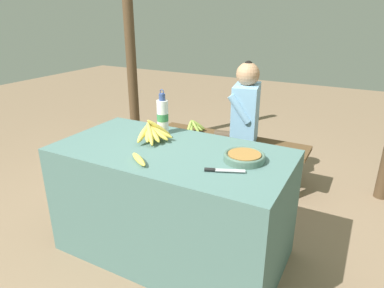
% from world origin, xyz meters
% --- Properties ---
extents(ground_plane, '(12.00, 12.00, 0.00)m').
position_xyz_m(ground_plane, '(0.00, 0.00, 0.00)').
color(ground_plane, '#846B51').
extents(market_counter, '(1.41, 0.73, 0.72)m').
position_xyz_m(market_counter, '(0.00, 0.00, 0.36)').
color(market_counter, '#4C706B').
rests_on(market_counter, ground_plane).
extents(banana_bunch_ripe, '(0.19, 0.29, 0.14)m').
position_xyz_m(banana_bunch_ripe, '(-0.17, 0.07, 0.79)').
color(banana_bunch_ripe, '#4C381E').
rests_on(banana_bunch_ripe, market_counter).
extents(serving_bowl, '(0.23, 0.23, 0.04)m').
position_xyz_m(serving_bowl, '(0.44, 0.05, 0.75)').
color(serving_bowl, '#4C6B5B').
rests_on(serving_bowl, market_counter).
extents(water_bottle, '(0.08, 0.08, 0.30)m').
position_xyz_m(water_bottle, '(-0.20, 0.22, 0.84)').
color(water_bottle, white).
rests_on(water_bottle, market_counter).
extents(loose_banana_front, '(0.17, 0.13, 0.04)m').
position_xyz_m(loose_banana_front, '(-0.06, -0.24, 0.74)').
color(loose_banana_front, '#E0C64C').
rests_on(loose_banana_front, market_counter).
extents(knife, '(0.20, 0.10, 0.02)m').
position_xyz_m(knife, '(0.37, -0.14, 0.73)').
color(knife, '#BCBCC1').
rests_on(knife, market_counter).
extents(wooden_bench, '(1.41, 0.32, 0.41)m').
position_xyz_m(wooden_bench, '(-0.08, 1.14, 0.34)').
color(wooden_bench, brown).
rests_on(wooden_bench, ground_plane).
extents(seated_vendor, '(0.45, 0.42, 1.11)m').
position_xyz_m(seated_vendor, '(0.03, 1.10, 0.64)').
color(seated_vendor, '#473828').
rests_on(seated_vendor, ground_plane).
extents(banana_bunch_green, '(0.15, 0.28, 0.13)m').
position_xyz_m(banana_bunch_green, '(-0.44, 1.14, 0.47)').
color(banana_bunch_green, '#4C381E').
rests_on(banana_bunch_green, wooden_bench).
extents(support_post_near, '(0.11, 0.11, 2.42)m').
position_xyz_m(support_post_near, '(-1.37, 1.43, 1.21)').
color(support_post_near, '#4C3823').
rests_on(support_post_near, ground_plane).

